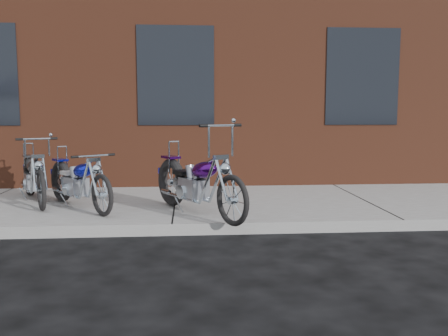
{
  "coord_description": "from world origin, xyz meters",
  "views": [
    {
      "loc": [
        0.2,
        -5.82,
        1.55
      ],
      "look_at": [
        0.71,
        0.8,
        0.76
      ],
      "focal_mm": 38.0,
      "sensor_mm": 36.0,
      "label": 1
    }
  ],
  "objects": [
    {
      "name": "chopper_third",
      "position": [
        -2.17,
        1.65,
        0.52
      ],
      "size": [
        0.91,
        1.88,
        1.03
      ],
      "rotation": [
        0.0,
        0.0,
        -1.15
      ],
      "color": "black",
      "rests_on": "sidewalk"
    },
    {
      "name": "ground",
      "position": [
        0.0,
        0.0,
        0.0
      ],
      "size": [
        120.0,
        120.0,
        0.0
      ],
      "primitive_type": "plane",
      "color": "black",
      "rests_on": "ground"
    },
    {
      "name": "sidewalk",
      "position": [
        0.0,
        1.5,
        0.07
      ],
      "size": [
        22.0,
        3.0,
        0.15
      ],
      "primitive_type": "cube",
      "color": "gray",
      "rests_on": "ground"
    },
    {
      "name": "chopper_blue",
      "position": [
        -1.39,
        1.14,
        0.51
      ],
      "size": [
        1.25,
        1.67,
        0.87
      ],
      "rotation": [
        0.0,
        0.0,
        -0.94
      ],
      "color": "black",
      "rests_on": "sidewalk"
    },
    {
      "name": "building_brick",
      "position": [
        0.0,
        8.0,
        4.0
      ],
      "size": [
        22.0,
        10.0,
        8.0
      ],
      "primitive_type": "cube",
      "color": "brown",
      "rests_on": "ground"
    },
    {
      "name": "chopper_purple",
      "position": [
        0.32,
        0.57,
        0.55
      ],
      "size": [
        1.21,
        1.97,
        1.25
      ],
      "rotation": [
        0.0,
        0.0,
        -1.04
      ],
      "color": "black",
      "rests_on": "sidewalk"
    }
  ]
}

